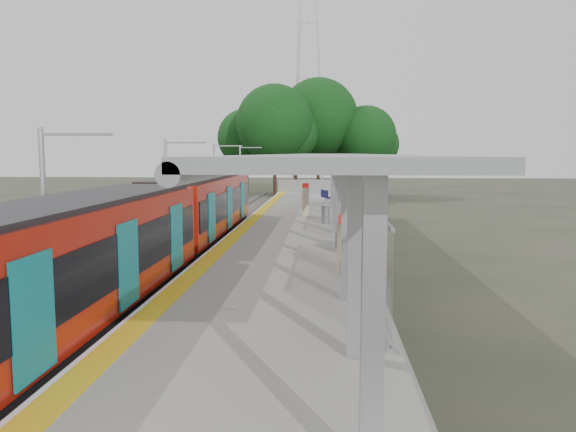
# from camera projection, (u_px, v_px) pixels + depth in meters

# --- Properties ---
(trackbed) EXTENTS (3.00, 70.00, 0.24)m
(trackbed) POSITION_uv_depth(u_px,v_px,m) (208.00, 243.00, 28.65)
(trackbed) COLOR #59544C
(trackbed) RESTS_ON ground
(platform) EXTENTS (6.00, 50.00, 1.00)m
(platform) POSITION_uv_depth(u_px,v_px,m) (296.00, 237.00, 28.31)
(platform) COLOR gray
(platform) RESTS_ON ground
(tactile_strip) EXTENTS (0.60, 50.00, 0.02)m
(tactile_strip) POSITION_uv_depth(u_px,v_px,m) (246.00, 226.00, 28.42)
(tactile_strip) COLOR yellow
(tactile_strip) RESTS_ON platform
(end_fence) EXTENTS (6.00, 0.10, 1.20)m
(end_fence) POSITION_uv_depth(u_px,v_px,m) (310.00, 186.00, 52.93)
(end_fence) COLOR #9EA0A5
(end_fence) RESTS_ON platform
(train) EXTENTS (2.74, 27.60, 3.62)m
(train) POSITION_uv_depth(u_px,v_px,m) (160.00, 227.00, 20.26)
(train) COLOR black
(train) RESTS_ON ground
(canopy) EXTENTS (3.27, 38.00, 3.66)m
(canopy) POSITION_uv_depth(u_px,v_px,m) (329.00, 165.00, 24.01)
(canopy) COLOR #9EA0A5
(canopy) RESTS_ON platform
(pylon) EXTENTS (8.00, 4.00, 38.00)m
(pylon) POSITION_uv_depth(u_px,v_px,m) (309.00, 51.00, 78.87)
(pylon) COLOR #9EA0A5
(pylon) RESTS_ON ground
(tree_cluster) EXTENTS (19.82, 13.96, 12.97)m
(tree_cluster) POSITION_uv_depth(u_px,v_px,m) (302.00, 127.00, 61.25)
(tree_cluster) COLOR #382316
(tree_cluster) RESTS_ON ground
(catenary_masts) EXTENTS (2.08, 48.16, 5.40)m
(catenary_masts) POSITION_uv_depth(u_px,v_px,m) (168.00, 190.00, 27.46)
(catenary_masts) COLOR #9EA0A5
(catenary_masts) RESTS_ON ground
(bench_near) EXTENTS (0.69, 1.62, 1.08)m
(bench_near) POSITION_uv_depth(u_px,v_px,m) (364.00, 261.00, 16.29)
(bench_near) COLOR #0F0E47
(bench_near) RESTS_ON platform
(bench_mid) EXTENTS (1.07, 1.70, 1.12)m
(bench_mid) POSITION_uv_depth(u_px,v_px,m) (353.00, 237.00, 20.91)
(bench_mid) COLOR #0F0E47
(bench_mid) RESTS_ON platform
(bench_far) EXTENTS (0.92, 1.50, 0.98)m
(bench_far) POSITION_uv_depth(u_px,v_px,m) (326.00, 196.00, 41.59)
(bench_far) COLOR #0F0E47
(bench_far) RESTS_ON platform
(info_pillar_near) EXTENTS (0.41, 0.41, 1.82)m
(info_pillar_near) POSITION_uv_depth(u_px,v_px,m) (344.00, 249.00, 17.16)
(info_pillar_near) COLOR #C9B793
(info_pillar_near) RESTS_ON platform
(info_pillar_far) EXTENTS (0.44, 0.44, 1.97)m
(info_pillar_far) POSITION_uv_depth(u_px,v_px,m) (305.00, 202.00, 32.52)
(info_pillar_far) COLOR #C9B793
(info_pillar_far) RESTS_ON platform
(litter_bin) EXTENTS (0.58, 0.58, 0.92)m
(litter_bin) POSITION_uv_depth(u_px,v_px,m) (326.00, 215.00, 29.54)
(litter_bin) COLOR #9EA0A5
(litter_bin) RESTS_ON platform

